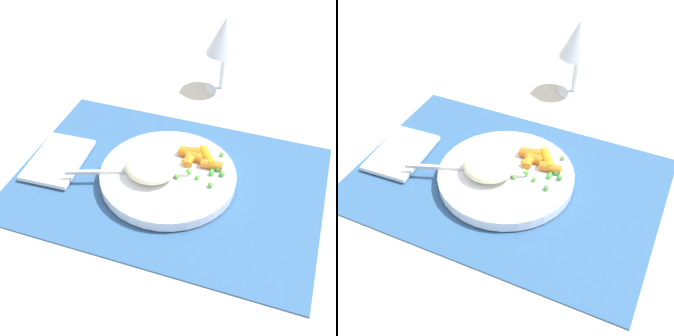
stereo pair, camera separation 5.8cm
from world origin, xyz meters
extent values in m
plane|color=beige|center=(0.00, 0.00, 0.00)|extent=(2.40, 2.40, 0.00)
cube|color=#2D5684|center=(0.00, 0.00, 0.00)|extent=(0.52, 0.36, 0.01)
cylinder|color=white|center=(0.00, 0.00, 0.02)|extent=(0.23, 0.23, 0.02)
ellipsoid|color=beige|center=(-0.02, -0.01, 0.04)|extent=(0.09, 0.08, 0.03)
cylinder|color=orange|center=(0.02, 0.06, 0.03)|extent=(0.04, 0.02, 0.02)
cylinder|color=orange|center=(0.05, 0.05, 0.03)|extent=(0.04, 0.05, 0.02)
cylinder|color=orange|center=(0.03, 0.05, 0.03)|extent=(0.05, 0.02, 0.01)
cylinder|color=orange|center=(0.03, 0.04, 0.03)|extent=(0.03, 0.04, 0.01)
cylinder|color=orange|center=(0.02, 0.04, 0.03)|extent=(0.02, 0.04, 0.01)
cylinder|color=orange|center=(0.07, 0.04, 0.03)|extent=(0.04, 0.02, 0.02)
sphere|color=green|center=(0.05, 0.00, 0.03)|extent=(0.01, 0.01, 0.01)
sphere|color=#52A146|center=(0.07, 0.07, 0.03)|extent=(0.01, 0.01, 0.01)
sphere|color=green|center=(0.07, 0.02, 0.03)|extent=(0.01, 0.01, 0.01)
sphere|color=green|center=(0.09, 0.02, 0.03)|extent=(0.01, 0.01, 0.01)
sphere|color=green|center=(0.07, 0.02, 0.03)|extent=(0.01, 0.01, 0.01)
sphere|color=#5A9B41|center=(0.02, -0.01, 0.03)|extent=(0.01, 0.01, 0.01)
sphere|color=#58A541|center=(0.06, 0.04, 0.03)|extent=(0.01, 0.01, 0.01)
sphere|color=#50A031|center=(0.06, 0.04, 0.03)|extent=(0.01, 0.01, 0.01)
sphere|color=green|center=(0.08, 0.03, 0.03)|extent=(0.01, 0.01, 0.01)
sphere|color=green|center=(0.00, 0.02, 0.03)|extent=(0.01, 0.01, 0.01)
sphere|color=#4B9B30|center=(0.05, 0.06, 0.03)|extent=(0.01, 0.01, 0.01)
sphere|color=#559241|center=(0.08, -0.01, 0.03)|extent=(0.01, 0.01, 0.01)
sphere|color=green|center=(0.03, 0.01, 0.03)|extent=(0.01, 0.01, 0.01)
cube|color=silver|center=(0.01, 0.00, 0.03)|extent=(0.05, 0.03, 0.01)
cube|color=silver|center=(-0.09, -0.03, 0.03)|extent=(0.15, 0.06, 0.01)
cylinder|color=silver|center=(0.01, 0.33, 0.00)|extent=(0.07, 0.07, 0.00)
cylinder|color=silver|center=(0.01, 0.33, 0.05)|extent=(0.01, 0.01, 0.08)
cone|color=silver|center=(0.01, 0.33, 0.13)|extent=(0.08, 0.08, 0.08)
cube|color=white|center=(-0.20, -0.02, 0.01)|extent=(0.10, 0.14, 0.01)
camera|label=1|loc=(0.19, -0.54, 0.55)|focal=49.17mm
camera|label=2|loc=(0.24, -0.52, 0.55)|focal=49.17mm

